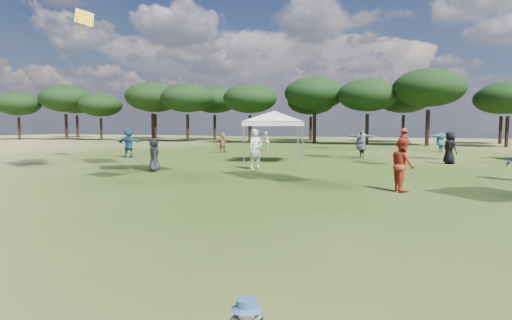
{
  "coord_description": "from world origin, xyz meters",
  "views": [
    {
      "loc": [
        1.85,
        -1.22,
        2.16
      ],
      "look_at": [
        0.12,
        3.53,
        1.73
      ],
      "focal_mm": 30.0,
      "sensor_mm": 36.0,
      "label": 1
    }
  ],
  "objects": [
    {
      "name": "festival_crowd",
      "position": [
        -0.81,
        25.03,
        0.87
      ],
      "size": [
        31.08,
        22.8,
        1.92
      ],
      "color": "navy",
      "rests_on": "ground"
    },
    {
      "name": "tent_left",
      "position": [
        -5.59,
        22.23,
        2.78
      ],
      "size": [
        6.29,
        6.29,
        3.2
      ],
      "rotation": [
        0.0,
        0.0,
        0.16
      ],
      "color": "gray",
      "rests_on": "ground"
    },
    {
      "name": "tree_line",
      "position": [
        2.39,
        47.41,
        5.42
      ],
      "size": [
        108.78,
        17.63,
        7.77
      ],
      "color": "black",
      "rests_on": "ground"
    }
  ]
}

